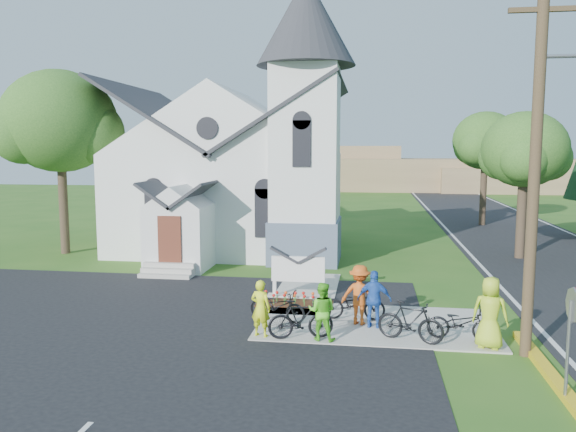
% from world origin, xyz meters
% --- Properties ---
extents(ground, '(120.00, 120.00, 0.00)m').
position_xyz_m(ground, '(0.00, 0.00, 0.00)').
color(ground, '#2C5B1A').
rests_on(ground, ground).
extents(parking_lot, '(20.00, 16.00, 0.02)m').
position_xyz_m(parking_lot, '(-7.00, -2.00, 0.01)').
color(parking_lot, black).
rests_on(parking_lot, ground).
extents(road, '(8.00, 90.00, 0.02)m').
position_xyz_m(road, '(10.00, 15.00, 0.01)').
color(road, black).
rests_on(road, ground).
extents(sidewalk, '(7.00, 4.00, 0.05)m').
position_xyz_m(sidewalk, '(1.50, 0.50, 0.03)').
color(sidewalk, '#AAA49A').
rests_on(sidewalk, ground).
extents(church, '(12.35, 12.00, 13.00)m').
position_xyz_m(church, '(-5.48, 12.48, 5.25)').
color(church, silver).
rests_on(church, ground).
extents(church_sign, '(2.20, 0.40, 1.70)m').
position_xyz_m(church_sign, '(-1.20, 3.20, 1.03)').
color(church_sign, '#AAA49A').
rests_on(church_sign, ground).
extents(flower_bed, '(2.60, 1.10, 0.07)m').
position_xyz_m(flower_bed, '(-1.20, 2.30, 0.04)').
color(flower_bed, '#35200E').
rests_on(flower_bed, ground).
extents(utility_pole, '(3.45, 0.28, 10.00)m').
position_xyz_m(utility_pole, '(5.36, -1.50, 5.40)').
color(utility_pole, '#413020').
rests_on(utility_pole, ground).
extents(stop_sign, '(0.11, 0.76, 2.48)m').
position_xyz_m(stop_sign, '(5.43, -4.20, 1.78)').
color(stop_sign, gray).
rests_on(stop_sign, ground).
extents(tree_lot_corner, '(5.60, 5.60, 9.15)m').
position_xyz_m(tree_lot_corner, '(-14.00, 10.00, 6.60)').
color(tree_lot_corner, '#3B2D20').
rests_on(tree_lot_corner, ground).
extents(tree_road_near, '(4.00, 4.00, 7.05)m').
position_xyz_m(tree_road_near, '(8.50, 12.00, 5.21)').
color(tree_road_near, '#3B2D20').
rests_on(tree_road_near, ground).
extents(tree_road_mid, '(4.40, 4.40, 7.80)m').
position_xyz_m(tree_road_mid, '(9.00, 24.00, 5.78)').
color(tree_road_mid, '#3B2D20').
rests_on(tree_road_mid, ground).
extents(distant_hills, '(61.00, 10.00, 5.60)m').
position_xyz_m(distant_hills, '(3.36, 56.33, 2.17)').
color(distant_hills, olive).
rests_on(distant_hills, ground).
extents(cyclist_0, '(0.67, 0.53, 1.61)m').
position_xyz_m(cyclist_0, '(-1.70, -1.14, 0.85)').
color(cyclist_0, '#DEF01C').
rests_on(cyclist_0, sidewalk).
extents(bike_0, '(1.94, 1.13, 0.97)m').
position_xyz_m(bike_0, '(-1.46, 0.28, 0.53)').
color(bike_0, black).
rests_on(bike_0, sidewalk).
extents(cyclist_1, '(0.86, 0.71, 1.61)m').
position_xyz_m(cyclist_1, '(0.02, -1.20, 0.86)').
color(cyclist_1, '#5BD027').
rests_on(cyclist_1, sidewalk).
extents(bike_1, '(1.90, 0.96, 1.10)m').
position_xyz_m(bike_1, '(-0.56, -1.20, 0.60)').
color(bike_1, black).
rests_on(bike_1, sidewalk).
extents(cyclist_2, '(1.04, 0.53, 1.70)m').
position_xyz_m(cyclist_2, '(1.46, 0.10, 0.90)').
color(cyclist_2, blue).
rests_on(cyclist_2, sidewalk).
extents(bike_2, '(1.93, 0.71, 1.01)m').
position_xyz_m(bike_2, '(0.84, 0.77, 0.55)').
color(bike_2, black).
rests_on(bike_2, sidewalk).
extents(cyclist_3, '(1.29, 0.94, 1.80)m').
position_xyz_m(cyclist_3, '(1.03, 0.37, 0.95)').
color(cyclist_3, '#CC5216').
rests_on(cyclist_3, sidewalk).
extents(bike_3, '(1.92, 1.16, 1.12)m').
position_xyz_m(bike_3, '(2.43, -0.98, 0.61)').
color(bike_3, black).
rests_on(bike_3, sidewalk).
extents(cyclist_4, '(1.09, 0.90, 1.92)m').
position_xyz_m(cyclist_4, '(4.46, -1.20, 1.01)').
color(cyclist_4, '#B4D327').
rests_on(cyclist_4, sidewalk).
extents(bike_4, '(1.90, 0.88, 0.96)m').
position_xyz_m(bike_4, '(3.81, -0.66, 0.53)').
color(bike_4, black).
rests_on(bike_4, sidewalk).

